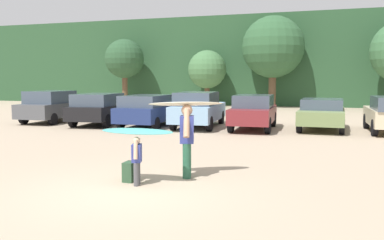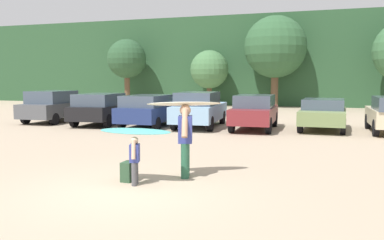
{
  "view_description": "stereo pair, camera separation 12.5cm",
  "coord_description": "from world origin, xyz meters",
  "views": [
    {
      "loc": [
        3.88,
        -7.53,
        2.33
      ],
      "look_at": [
        -0.5,
        5.9,
        0.91
      ],
      "focal_mm": 38.55,
      "sensor_mm": 36.0,
      "label": 1
    },
    {
      "loc": [
        4.0,
        -7.49,
        2.33
      ],
      "look_at": [
        -0.5,
        5.9,
        0.91
      ],
      "focal_mm": 38.55,
      "sensor_mm": 36.0,
      "label": 2
    }
  ],
  "objects": [
    {
      "name": "surfboard_cream",
      "position": [
        0.74,
        1.67,
        1.74
      ],
      "size": [
        1.81,
        1.29,
        0.17
      ],
      "rotation": [
        0.0,
        0.0,
        3.64
      ],
      "color": "beige"
    },
    {
      "name": "person_adult",
      "position": [
        0.79,
        1.59,
        0.97
      ],
      "size": [
        0.43,
        0.78,
        1.73
      ],
      "rotation": [
        0.0,
        0.0,
        3.43
      ],
      "color": "#26593F",
      "rests_on": "ground_plane"
    },
    {
      "name": "ground_plane",
      "position": [
        0.0,
        0.0,
        0.0
      ],
      "size": [
        120.0,
        120.0,
        0.0
      ],
      "primitive_type": "plane",
      "color": "tan"
    },
    {
      "name": "parked_car_maroon",
      "position": [
        0.73,
        11.29,
        0.84
      ],
      "size": [
        1.94,
        4.29,
        1.58
      ],
      "rotation": [
        0.0,
        0.0,
        1.61
      ],
      "color": "maroon",
      "rests_on": "ground_plane"
    },
    {
      "name": "parked_car_dark_gray",
      "position": [
        -10.1,
        11.24,
        0.85
      ],
      "size": [
        2.05,
        4.49,
        1.68
      ],
      "rotation": [
        0.0,
        0.0,
        1.6
      ],
      "color": "#4C4F54",
      "rests_on": "ground_plane"
    },
    {
      "name": "hillside_ridge",
      "position": [
        0.0,
        33.71,
        3.9
      ],
      "size": [
        108.0,
        12.0,
        7.8
      ],
      "primitive_type": "cube",
      "color": "#284C2D",
      "rests_on": "ground_plane"
    },
    {
      "name": "tree_center_right",
      "position": [
        -5.75,
        26.13,
        3.08
      ],
      "size": [
        3.22,
        3.22,
        4.72
      ],
      "color": "brown",
      "rests_on": "ground_plane"
    },
    {
      "name": "surfboard_teal",
      "position": [
        -0.08,
        0.68,
        1.17
      ],
      "size": [
        1.71,
        0.49,
        0.13
      ],
      "rotation": [
        0.0,
        0.0,
        3.15
      ],
      "color": "teal"
    },
    {
      "name": "backpack_dropped",
      "position": [
        -0.31,
        0.78,
        0.22
      ],
      "size": [
        0.24,
        0.34,
        0.45
      ],
      "color": "#2D4C33",
      "rests_on": "ground_plane"
    },
    {
      "name": "parked_car_black",
      "position": [
        -6.99,
        10.91,
        0.84
      ],
      "size": [
        2.4,
        4.76,
        1.59
      ],
      "rotation": [
        0.0,
        0.0,
        1.68
      ],
      "color": "black",
      "rests_on": "ground_plane"
    },
    {
      "name": "parked_car_navy",
      "position": [
        -4.31,
        10.87,
        0.82
      ],
      "size": [
        2.0,
        4.47,
        1.54
      ],
      "rotation": [
        0.0,
        0.0,
        1.58
      ],
      "color": "navy",
      "rests_on": "ground_plane"
    },
    {
      "name": "tree_center",
      "position": [
        -0.29,
        26.27,
        4.83
      ],
      "size": [
        4.97,
        4.97,
        7.35
      ],
      "color": "brown",
      "rests_on": "ground_plane"
    },
    {
      "name": "parked_car_olive_green",
      "position": [
        3.72,
        12.1,
        0.78
      ],
      "size": [
        2.05,
        4.19,
        1.41
      ],
      "rotation": [
        0.0,
        0.0,
        1.55
      ],
      "color": "#6B7F4C",
      "rests_on": "ground_plane"
    },
    {
      "name": "tree_right",
      "position": [
        -13.22,
        25.61,
        4.04
      ],
      "size": [
        3.45,
        3.45,
        5.81
      ],
      "color": "brown",
      "rests_on": "ground_plane"
    },
    {
      "name": "parked_car_sky_blue",
      "position": [
        -1.95,
        11.33,
        0.89
      ],
      "size": [
        2.22,
        4.89,
        1.7
      ],
      "rotation": [
        0.0,
        0.0,
        1.65
      ],
      "color": "#84ADD1",
      "rests_on": "ground_plane"
    },
    {
      "name": "person_child",
      "position": [
        -0.02,
        0.54,
        0.6
      ],
      "size": [
        0.26,
        0.49,
        1.07
      ],
      "rotation": [
        0.0,
        0.0,
        3.43
      ],
      "color": "#4C4C51",
      "rests_on": "ground_plane"
    }
  ]
}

